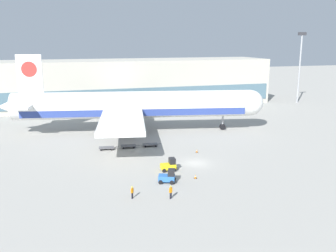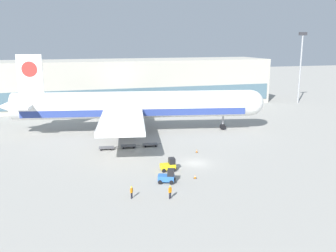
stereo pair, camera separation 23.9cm
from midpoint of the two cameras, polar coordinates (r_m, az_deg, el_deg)
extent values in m
plane|color=#9E9B93|center=(62.33, 4.34, -5.67)|extent=(400.00, 400.00, 0.00)
cube|color=#BCB7A8|center=(117.77, -6.31, 6.60)|extent=(90.00, 18.00, 14.00)
cube|color=slate|center=(109.30, -5.41, 4.46)|extent=(88.20, 0.20, 4.90)
cylinder|color=#9EA0A5|center=(127.54, 19.55, 8.08)|extent=(0.50, 0.50, 21.33)
cube|color=#333338|center=(127.22, 19.93, 13.08)|extent=(2.80, 0.50, 1.00)
cylinder|color=white|center=(82.33, -4.95, 3.28)|extent=(52.15, 15.64, 5.80)
cube|color=#2D428E|center=(82.55, -4.93, 2.38)|extent=(48.04, 14.73, 1.45)
sphere|color=white|center=(86.54, 12.57, 3.48)|extent=(5.68, 5.68, 5.68)
cone|color=white|center=(86.13, -22.53, 2.76)|extent=(7.32, 6.63, 5.51)
cube|color=white|center=(84.16, -20.21, 7.48)|extent=(5.19, 1.43, 8.00)
cylinder|color=red|center=(84.09, -20.26, 8.13)|extent=(3.25, 1.15, 3.20)
cube|color=white|center=(85.17, -20.56, 3.22)|extent=(6.02, 13.45, 0.50)
cube|color=white|center=(82.47, -6.75, 2.74)|extent=(17.04, 48.64, 0.90)
cylinder|color=#9EA0A5|center=(72.95, -6.86, -0.05)|extent=(4.66, 3.55, 2.80)
cylinder|color=#9EA0A5|center=(92.71, -6.60, 2.74)|extent=(4.66, 3.55, 2.80)
cylinder|color=#9EA0A5|center=(85.45, 8.47, 1.18)|extent=(0.36, 0.36, 4.00)
cylinder|color=black|center=(85.87, 8.42, -0.12)|extent=(1.45, 1.13, 1.30)
cylinder|color=#9EA0A5|center=(79.92, -7.86, 0.39)|extent=(0.36, 0.36, 4.00)
cylinder|color=black|center=(80.37, -7.81, -1.01)|extent=(1.45, 1.13, 1.30)
cylinder|color=#9EA0A5|center=(86.17, -7.70, 1.31)|extent=(0.36, 0.36, 4.00)
cylinder|color=black|center=(86.59, -7.66, 0.01)|extent=(1.45, 1.13, 1.30)
cube|color=#2D66B7|center=(53.82, -0.15, -7.91)|extent=(2.65, 2.13, 0.80)
cube|color=black|center=(53.48, 0.54, -7.08)|extent=(1.28, 1.48, 0.90)
cube|color=black|center=(53.84, 1.16, -8.22)|extent=(0.60, 1.23, 0.24)
cylinder|color=black|center=(54.56, 0.76, -8.06)|extent=(0.65, 0.44, 0.60)
cylinder|color=black|center=(53.26, 0.66, -8.60)|extent=(0.65, 0.44, 0.60)
cylinder|color=black|center=(54.68, -0.94, -8.02)|extent=(0.65, 0.44, 0.60)
cylinder|color=black|center=(53.38, -1.09, -8.55)|extent=(0.65, 0.44, 0.60)
cube|color=yellow|center=(58.52, 0.08, -6.17)|extent=(2.37, 1.51, 0.80)
cube|color=black|center=(58.39, 0.71, -5.33)|extent=(0.96, 1.28, 0.90)
cube|color=black|center=(58.90, 1.25, -6.33)|extent=(0.22, 1.27, 0.24)
cylinder|color=black|center=(59.47, 0.68, -6.26)|extent=(0.61, 0.27, 0.60)
cylinder|color=black|center=(58.19, 1.02, -6.70)|extent=(0.61, 0.27, 0.60)
cylinder|color=black|center=(59.12, -0.84, -6.38)|extent=(0.61, 0.27, 0.60)
cylinder|color=black|center=(57.83, -0.53, -6.82)|extent=(0.61, 0.27, 0.60)
cube|color=#56565B|center=(70.46, -9.27, -3.24)|extent=(2.98, 1.87, 0.12)
cube|color=#56565B|center=(70.45, -7.76, -3.19)|extent=(0.90, 0.20, 0.08)
cylinder|color=black|center=(71.13, -8.47, -3.26)|extent=(0.38, 0.19, 0.36)
cylinder|color=black|center=(69.90, -8.46, -3.55)|extent=(0.38, 0.19, 0.36)
cylinder|color=black|center=(71.16, -10.05, -3.31)|extent=(0.38, 0.19, 0.36)
cylinder|color=black|center=(69.94, -10.07, -3.60)|extent=(0.38, 0.19, 0.36)
cube|color=#56565B|center=(71.11, -5.96, -2.99)|extent=(2.98, 1.87, 0.12)
cube|color=#56565B|center=(71.21, -4.47, -2.94)|extent=(0.90, 0.20, 0.08)
cylinder|color=black|center=(71.83, -5.19, -3.01)|extent=(0.38, 0.19, 0.36)
cylinder|color=black|center=(70.61, -5.13, -3.29)|extent=(0.38, 0.19, 0.36)
cylinder|color=black|center=(71.75, -6.76, -3.07)|extent=(0.38, 0.19, 0.36)
cylinder|color=black|center=(70.53, -6.72, -3.35)|extent=(0.38, 0.19, 0.36)
cube|color=#56565B|center=(71.77, -2.63, -2.78)|extent=(2.98, 1.87, 0.12)
cube|color=#56565B|center=(71.98, -1.17, -2.73)|extent=(0.90, 0.20, 0.08)
cylinder|color=black|center=(72.55, -1.92, -2.80)|extent=(0.38, 0.19, 0.36)
cylinder|color=black|center=(71.33, -1.79, -3.08)|extent=(0.38, 0.19, 0.36)
cylinder|color=black|center=(72.36, -3.46, -2.86)|extent=(0.38, 0.19, 0.36)
cylinder|color=black|center=(71.14, -3.36, -3.14)|extent=(0.38, 0.19, 0.36)
cylinder|color=black|center=(48.80, 0.55, -10.53)|extent=(0.14, 0.14, 0.85)
cylinder|color=black|center=(48.67, 0.37, -10.59)|extent=(0.14, 0.14, 0.85)
cube|color=orange|center=(48.45, 0.46, -9.75)|extent=(0.42, 0.36, 0.63)
cylinder|color=orange|center=(48.59, 0.67, -9.64)|extent=(0.09, 0.09, 0.57)
cylinder|color=orange|center=(48.28, 0.25, -9.80)|extent=(0.09, 0.09, 0.57)
sphere|color=#846047|center=(48.28, 0.46, -9.28)|extent=(0.23, 0.23, 0.23)
sphere|color=yellow|center=(48.26, 0.46, -9.21)|extent=(0.22, 0.22, 0.22)
cylinder|color=black|center=(49.11, -5.37, -10.46)|extent=(0.14, 0.14, 0.79)
cylinder|color=black|center=(48.95, -5.48, -10.54)|extent=(0.14, 0.14, 0.79)
cube|color=orange|center=(48.76, -5.44, -9.75)|extent=(0.40, 0.42, 0.60)
cylinder|color=orange|center=(48.95, -5.31, -9.62)|extent=(0.09, 0.09, 0.54)
cylinder|color=orange|center=(48.56, -5.58, -9.82)|extent=(0.09, 0.09, 0.54)
sphere|color=tan|center=(48.61, -5.45, -9.31)|extent=(0.21, 0.21, 0.21)
sphere|color=yellow|center=(48.59, -5.45, -9.25)|extent=(0.20, 0.20, 0.20)
cube|color=black|center=(55.71, 4.26, -7.95)|extent=(0.40, 0.40, 0.04)
cone|color=orange|center=(55.61, 4.27, -7.69)|extent=(0.32, 0.32, 0.52)
cylinder|color=white|center=(55.60, 4.27, -7.66)|extent=(0.19, 0.19, 0.07)
cube|color=black|center=(68.13, 4.50, -4.03)|extent=(0.40, 0.40, 0.04)
cone|color=orange|center=(68.05, 4.50, -3.79)|extent=(0.32, 0.32, 0.55)
cylinder|color=white|center=(68.04, 4.50, -3.77)|extent=(0.19, 0.19, 0.08)
camera|label=1|loc=(0.12, -89.90, 0.02)|focal=40.00mm
camera|label=2|loc=(0.12, 90.10, -0.02)|focal=40.00mm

